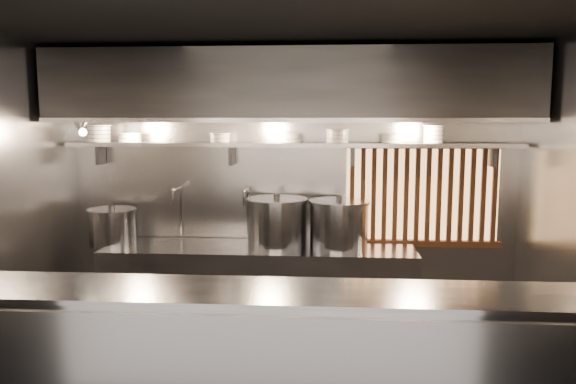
# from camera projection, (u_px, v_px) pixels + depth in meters

# --- Properties ---
(ceiling) EXTENTS (4.50, 4.50, 0.00)m
(ceiling) POSITION_uv_depth(u_px,v_px,m) (279.00, 26.00, 4.05)
(ceiling) COLOR black
(ceiling) RESTS_ON wall_back
(wall_back) EXTENTS (4.50, 0.00, 4.50)m
(wall_back) POSITION_uv_depth(u_px,v_px,m) (292.00, 191.00, 5.72)
(wall_back) COLOR gray
(wall_back) RESTS_ON floor
(serving_counter) EXTENTS (4.50, 0.56, 1.13)m
(serving_counter) POSITION_uv_depth(u_px,v_px,m) (267.00, 380.00, 3.40)
(serving_counter) COLOR gray
(serving_counter) RESTS_ON floor
(cooking_bench) EXTENTS (3.00, 0.70, 0.90)m
(cooking_bench) POSITION_uv_depth(u_px,v_px,m) (259.00, 291.00, 5.50)
(cooking_bench) COLOR gray
(cooking_bench) RESTS_ON floor
(bowl_shelf) EXTENTS (4.40, 0.34, 0.04)m
(bowl_shelf) POSITION_uv_depth(u_px,v_px,m) (291.00, 145.00, 5.47)
(bowl_shelf) COLOR gray
(bowl_shelf) RESTS_ON wall_back
(exhaust_hood) EXTENTS (4.40, 0.81, 0.65)m
(exhaust_hood) POSITION_uv_depth(u_px,v_px,m) (290.00, 87.00, 5.18)
(exhaust_hood) COLOR #2D2D30
(exhaust_hood) RESTS_ON ceiling
(wood_screen) EXTENTS (1.56, 0.09, 1.04)m
(wood_screen) POSITION_uv_depth(u_px,v_px,m) (422.00, 195.00, 5.58)
(wood_screen) COLOR #FFBC72
(wood_screen) RESTS_ON wall_back
(faucet_left) EXTENTS (0.04, 0.30, 0.50)m
(faucet_left) POSITION_uv_depth(u_px,v_px,m) (178.00, 201.00, 5.68)
(faucet_left) COLOR silver
(faucet_left) RESTS_ON wall_back
(faucet_right) EXTENTS (0.04, 0.30, 0.50)m
(faucet_right) POSITION_uv_depth(u_px,v_px,m) (247.00, 201.00, 5.63)
(faucet_right) COLOR silver
(faucet_right) RESTS_ON wall_back
(heat_lamp) EXTENTS (0.25, 0.35, 0.20)m
(heat_lamp) POSITION_uv_depth(u_px,v_px,m) (81.00, 126.00, 5.12)
(heat_lamp) COLOR gray
(heat_lamp) RESTS_ON exhaust_hood
(pendant_bulb) EXTENTS (0.09, 0.09, 0.19)m
(pendant_bulb) POSITION_uv_depth(u_px,v_px,m) (280.00, 137.00, 5.35)
(pendant_bulb) COLOR #2D2D30
(pendant_bulb) RESTS_ON exhaust_hood
(stock_pot_left) EXTENTS (0.59, 0.59, 0.40)m
(stock_pot_left) POSITION_uv_depth(u_px,v_px,m) (113.00, 226.00, 5.52)
(stock_pot_left) COLOR gray
(stock_pot_left) RESTS_ON cooking_bench
(stock_pot_mid) EXTENTS (0.79, 0.79, 0.51)m
(stock_pot_mid) POSITION_uv_depth(u_px,v_px,m) (277.00, 222.00, 5.44)
(stock_pot_mid) COLOR gray
(stock_pot_mid) RESTS_ON cooking_bench
(stock_pot_right) EXTENTS (0.64, 0.64, 0.50)m
(stock_pot_right) POSITION_uv_depth(u_px,v_px,m) (339.00, 224.00, 5.38)
(stock_pot_right) COLOR gray
(stock_pot_right) RESTS_ON cooking_bench
(bowl_stack_0) EXTENTS (0.24, 0.24, 0.17)m
(bowl_stack_0) POSITION_uv_depth(u_px,v_px,m) (99.00, 133.00, 5.60)
(bowl_stack_0) COLOR white
(bowl_stack_0) RESTS_ON bowl_shelf
(bowl_stack_1) EXTENTS (0.23, 0.23, 0.09)m
(bowl_stack_1) POSITION_uv_depth(u_px,v_px,m) (130.00, 137.00, 5.58)
(bowl_stack_1) COLOR white
(bowl_stack_1) RESTS_ON bowl_shelf
(bowl_stack_2) EXTENTS (0.20, 0.20, 0.09)m
(bowl_stack_2) POSITION_uv_depth(u_px,v_px,m) (220.00, 138.00, 5.51)
(bowl_stack_2) COLOR white
(bowl_stack_2) RESTS_ON bowl_shelf
(bowl_stack_3) EXTENTS (0.21, 0.21, 0.09)m
(bowl_stack_3) POSITION_uv_depth(u_px,v_px,m) (292.00, 138.00, 5.47)
(bowl_stack_3) COLOR white
(bowl_stack_3) RESTS_ON bowl_shelf
(bowl_stack_4) EXTENTS (0.23, 0.23, 0.13)m
(bowl_stack_4) POSITION_uv_depth(u_px,v_px,m) (337.00, 136.00, 5.43)
(bowl_stack_4) COLOR white
(bowl_stack_4) RESTS_ON bowl_shelf
(bowl_stack_5) EXTENTS (0.21, 0.21, 0.09)m
(bowl_stack_5) POSITION_uv_depth(u_px,v_px,m) (392.00, 138.00, 5.40)
(bowl_stack_5) COLOR white
(bowl_stack_5) RESTS_ON bowl_shelf
(bowl_stack_6) EXTENTS (0.20, 0.20, 0.17)m
(bowl_stack_6) POSITION_uv_depth(u_px,v_px,m) (433.00, 134.00, 5.36)
(bowl_stack_6) COLOR white
(bowl_stack_6) RESTS_ON bowl_shelf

